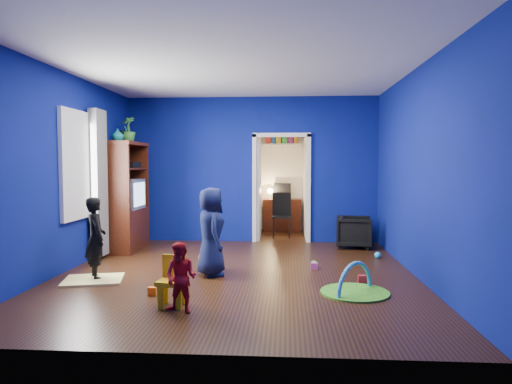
# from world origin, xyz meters

# --- Properties ---
(floor) EXTENTS (5.00, 5.50, 0.01)m
(floor) POSITION_xyz_m (0.00, 0.00, 0.00)
(floor) COLOR black
(floor) RESTS_ON ground
(ceiling) EXTENTS (5.00, 5.50, 0.01)m
(ceiling) POSITION_xyz_m (0.00, 0.00, 2.90)
(ceiling) COLOR white
(ceiling) RESTS_ON wall_back
(wall_back) EXTENTS (5.00, 0.02, 2.90)m
(wall_back) POSITION_xyz_m (0.00, 2.75, 1.45)
(wall_back) COLOR navy
(wall_back) RESTS_ON floor
(wall_front) EXTENTS (5.00, 0.02, 2.90)m
(wall_front) POSITION_xyz_m (0.00, -2.75, 1.45)
(wall_front) COLOR navy
(wall_front) RESTS_ON floor
(wall_left) EXTENTS (0.02, 5.50, 2.90)m
(wall_left) POSITION_xyz_m (-2.50, 0.00, 1.45)
(wall_left) COLOR navy
(wall_left) RESTS_ON floor
(wall_right) EXTENTS (0.02, 5.50, 2.90)m
(wall_right) POSITION_xyz_m (2.50, 0.00, 1.45)
(wall_right) COLOR navy
(wall_right) RESTS_ON floor
(alcove) EXTENTS (1.00, 1.75, 2.50)m
(alcove) POSITION_xyz_m (0.60, 3.62, 1.25)
(alcove) COLOR silver
(alcove) RESTS_ON floor
(armchair) EXTENTS (0.72, 0.70, 0.59)m
(armchair) POSITION_xyz_m (1.97, 2.20, 0.29)
(armchair) COLOR black
(armchair) RESTS_ON floor
(child_black) EXTENTS (0.46, 0.49, 1.12)m
(child_black) POSITION_xyz_m (-1.87, -0.41, 0.56)
(child_black) COLOR black
(child_black) RESTS_ON floor
(child_navy) EXTENTS (0.58, 0.70, 1.24)m
(child_navy) POSITION_xyz_m (-0.35, -0.09, 0.62)
(child_navy) COLOR #10173B
(child_navy) RESTS_ON floor
(toddler_red) EXTENTS (0.43, 0.37, 0.74)m
(toddler_red) POSITION_xyz_m (-0.40, -1.71, 0.37)
(toddler_red) COLOR red
(toddler_red) RESTS_ON floor
(vase) EXTENTS (0.27, 0.27, 0.22)m
(vase) POSITION_xyz_m (-2.22, 1.38, 2.07)
(vase) COLOR #0C5B65
(vase) RESTS_ON tv_armoire
(potted_plant) EXTENTS (0.35, 0.35, 0.48)m
(potted_plant) POSITION_xyz_m (-2.22, 1.90, 2.20)
(potted_plant) COLOR #398C33
(potted_plant) RESTS_ON tv_armoire
(tv_armoire) EXTENTS (0.58, 1.14, 1.96)m
(tv_armoire) POSITION_xyz_m (-2.22, 1.68, 0.98)
(tv_armoire) COLOR #3D120A
(tv_armoire) RESTS_ON floor
(crt_tv) EXTENTS (0.46, 0.70, 0.54)m
(crt_tv) POSITION_xyz_m (-2.18, 1.68, 1.02)
(crt_tv) COLOR silver
(crt_tv) RESTS_ON tv_armoire
(yellow_blanket) EXTENTS (0.87, 0.76, 0.03)m
(yellow_blanket) POSITION_xyz_m (-1.87, -0.51, 0.01)
(yellow_blanket) COLOR #F2E07A
(yellow_blanket) RESTS_ON floor
(hopper_ball) EXTENTS (0.36, 0.36, 0.36)m
(hopper_ball) POSITION_xyz_m (-0.40, 0.16, 0.18)
(hopper_ball) COLOR yellow
(hopper_ball) RESTS_ON floor
(kid_chair) EXTENTS (0.32, 0.32, 0.50)m
(kid_chair) POSITION_xyz_m (-0.55, -1.51, 0.25)
(kid_chair) COLOR yellow
(kid_chair) RESTS_ON floor
(play_mat) EXTENTS (0.83, 0.83, 0.02)m
(play_mat) POSITION_xyz_m (1.54, -0.86, 0.01)
(play_mat) COLOR #419221
(play_mat) RESTS_ON floor
(toy_arch) EXTENTS (0.52, 0.60, 0.75)m
(toy_arch) POSITION_xyz_m (1.54, -0.86, 0.02)
(toy_arch) COLOR #3F8CD8
(toy_arch) RESTS_ON floor
(window_left) EXTENTS (0.03, 0.95, 1.55)m
(window_left) POSITION_xyz_m (-2.48, 0.35, 1.55)
(window_left) COLOR white
(window_left) RESTS_ON wall_left
(curtain) EXTENTS (0.14, 0.42, 2.40)m
(curtain) POSITION_xyz_m (-2.37, 0.90, 1.25)
(curtain) COLOR slate
(curtain) RESTS_ON floor
(doorway) EXTENTS (1.16, 0.10, 2.10)m
(doorway) POSITION_xyz_m (0.60, 2.75, 1.05)
(doorway) COLOR white
(doorway) RESTS_ON floor
(study_desk) EXTENTS (0.88, 0.44, 0.75)m
(study_desk) POSITION_xyz_m (0.60, 4.26, 0.38)
(study_desk) COLOR #3D140A
(study_desk) RESTS_ON floor
(desk_monitor) EXTENTS (0.40, 0.05, 0.32)m
(desk_monitor) POSITION_xyz_m (0.60, 4.38, 0.95)
(desk_monitor) COLOR black
(desk_monitor) RESTS_ON study_desk
(desk_lamp) EXTENTS (0.14, 0.14, 0.14)m
(desk_lamp) POSITION_xyz_m (0.32, 4.32, 0.93)
(desk_lamp) COLOR #FFD88C
(desk_lamp) RESTS_ON study_desk
(folding_chair) EXTENTS (0.40, 0.40, 0.92)m
(folding_chair) POSITION_xyz_m (0.60, 3.30, 0.46)
(folding_chair) COLOR black
(folding_chair) RESTS_ON floor
(book_shelf) EXTENTS (0.88, 0.24, 0.04)m
(book_shelf) POSITION_xyz_m (0.60, 4.37, 2.02)
(book_shelf) COLOR white
(book_shelf) RESTS_ON study_desk
(toy_0) EXTENTS (0.10, 0.08, 0.10)m
(toy_0) POSITION_xyz_m (1.70, -0.36, 0.05)
(toy_0) COLOR red
(toy_0) RESTS_ON floor
(toy_1) EXTENTS (0.11, 0.11, 0.11)m
(toy_1) POSITION_xyz_m (2.22, 1.25, 0.06)
(toy_1) COLOR #28ADE3
(toy_1) RESTS_ON floor
(toy_2) EXTENTS (0.10, 0.08, 0.10)m
(toy_2) POSITION_xyz_m (-0.89, -1.11, 0.05)
(toy_2) COLOR #FF5F0D
(toy_2) RESTS_ON floor
(toy_3) EXTENTS (0.11, 0.11, 0.11)m
(toy_3) POSITION_xyz_m (1.13, 0.49, 0.06)
(toy_3) COLOR green
(toy_3) RESTS_ON floor
(toy_4) EXTENTS (0.10, 0.08, 0.10)m
(toy_4) POSITION_xyz_m (1.12, 0.36, 0.05)
(toy_4) COLOR #C04896
(toy_4) RESTS_ON floor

